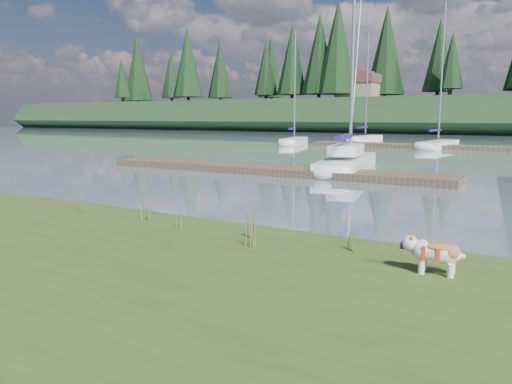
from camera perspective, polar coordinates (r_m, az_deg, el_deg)
The scene contains 21 objects.
ground at distance 40.17m, azimuth 21.61°, elevation 4.57°, with size 200.00×200.00×0.00m, color gray.
ridge at distance 82.80m, azimuth 26.87°, elevation 7.76°, with size 200.00×20.00×5.00m, color #1C351A.
bulldog at distance 7.03m, azimuth 19.83°, elevation -6.44°, with size 0.80×0.38×0.48m.
sailboat_main at distance 23.76m, azimuth 10.66°, elevation 3.66°, with size 3.46×8.78×12.42m.
dock_near at distance 21.54m, azimuth 1.11°, elevation 2.58°, with size 16.00×2.00×0.30m, color #4C3D2C.
dock_far at distance 39.87m, azimuth 24.45°, elevation 4.59°, with size 26.00×2.20×0.30m, color #4C3D2C.
sailboat_bg_0 at distance 44.62m, azimuth 4.54°, elevation 5.91°, with size 2.93×6.73×9.75m.
sailboat_bg_1 at distance 50.51m, azimuth 12.62°, elevation 6.04°, with size 1.56×6.96×10.45m.
sailboat_bg_2 at distance 41.48m, azimuth 20.34°, elevation 5.20°, with size 2.09×7.30×10.89m.
weed_0 at distance 10.27m, azimuth -12.45°, elevation -1.88°, with size 0.17×0.14×0.55m.
weed_1 at distance 9.45m, azimuth -8.71°, elevation -2.70°, with size 0.17×0.14×0.54m.
weed_2 at distance 8.00m, azimuth -0.44°, elevation -4.21°, with size 0.17×0.14×0.68m.
weed_3 at distance 11.50m, azimuth -19.25°, elevation -0.95°, with size 0.17×0.14×0.59m.
weed_4 at distance 8.58m, azimuth -0.49°, elevation -3.86°, with size 0.17×0.14×0.50m.
weed_5 at distance 7.91m, azimuth 10.86°, elevation -4.92°, with size 0.17×0.14×0.56m.
mud_lip at distance 10.68m, azimuth -9.02°, elevation -4.17°, with size 60.00×0.50×0.14m, color #33281C.
conifer_0 at distance 98.87m, azimuth -7.83°, elevation 14.47°, with size 5.72×5.72×14.15m.
conifer_1 at distance 93.54m, azimuth 1.17°, elevation 14.05°, with size 4.40×4.40×11.30m.
conifer_2 at distance 84.51m, azimuth 9.30°, elevation 16.07°, with size 6.60×6.60×16.05m.
conifer_3 at distance 83.75m, azimuth 20.21°, elevation 14.49°, with size 4.84×4.84×12.25m.
house_0 at distance 84.71m, azimuth 11.63°, elevation 11.76°, with size 6.30×5.30×4.65m.
Camera 1 is at (6.77, -9.52, 2.41)m, focal length 35.00 mm.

